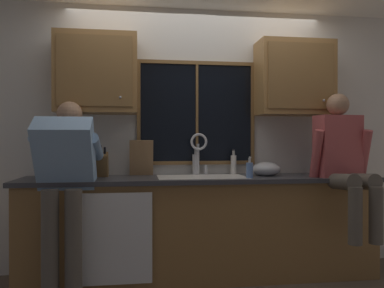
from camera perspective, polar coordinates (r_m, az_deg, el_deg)
back_wall at (r=3.86m, az=0.56°, el=0.86°), size 5.56×0.12×2.55m
window_glass at (r=3.80m, az=0.69°, el=4.64°), size 1.10×0.02×0.95m
window_frame_top at (r=3.86m, az=0.71°, el=11.96°), size 1.17×0.02×0.04m
window_frame_bottom at (r=3.79m, az=0.71°, el=-2.80°), size 1.17×0.02×0.04m
window_frame_left at (r=3.75m, az=-7.93°, el=4.70°), size 0.03×0.02×0.95m
window_frame_right at (r=3.92m, az=8.97°, el=4.51°), size 0.03×0.02×0.95m
window_mullion_center at (r=3.79m, az=0.71°, el=4.65°), size 0.02×0.02×0.95m
lower_cabinet_run at (r=3.60m, az=1.41°, el=-12.49°), size 3.16×0.58×0.88m
countertop at (r=3.51m, az=1.46°, el=-5.23°), size 3.22×0.62×0.04m
dishwasher_front at (r=3.25m, az=-11.37°, el=-13.61°), size 0.60×0.02×0.74m
upper_cabinet_left at (r=3.66m, az=-13.94°, el=10.08°), size 0.73×0.36×0.72m
upper_cabinet_right at (r=3.94m, az=14.95°, el=9.38°), size 0.73×0.36×0.72m
sink at (r=3.53m, az=1.40°, el=-6.47°), size 0.80×0.46×0.21m
faucet at (r=3.68m, az=1.06°, el=-0.70°), size 0.18×0.09×0.40m
person_standing at (r=3.20m, az=-18.32°, el=-4.59°), size 0.53×0.68×1.58m
person_sitting_on_counter at (r=3.66m, az=21.56°, el=-1.82°), size 0.54×0.61×1.26m
knife_block at (r=3.59m, az=-13.30°, el=-3.05°), size 0.12×0.18×0.32m
cutting_board at (r=3.67m, az=-7.52°, el=-2.06°), size 0.22×0.09×0.34m
mixing_bowl at (r=3.70m, az=10.93°, el=-3.70°), size 0.27×0.27×0.13m
soap_dispenser at (r=3.43m, az=8.54°, el=-3.80°), size 0.06×0.07×0.19m
bottle_green_glass at (r=3.74m, az=0.53°, el=-2.94°), size 0.06×0.06×0.26m
bottle_tall_clear at (r=3.80m, az=6.18°, el=-2.97°), size 0.06×0.06×0.24m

